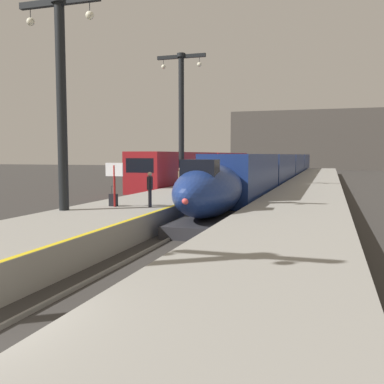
{
  "coord_description": "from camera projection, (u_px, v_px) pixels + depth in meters",
  "views": [
    {
      "loc": [
        5.59,
        -5.09,
        3.56
      ],
      "look_at": [
        -0.64,
        14.61,
        1.8
      ],
      "focal_mm": 41.07,
      "sensor_mm": 36.0,
      "label": 1
    }
  ],
  "objects": [
    {
      "name": "rolling_suitcase",
      "position": [
        113.0,
        200.0,
        21.43
      ],
      "size": [
        0.4,
        0.22,
        0.98
      ],
      "color": "black",
      "rests_on": "platform_left"
    },
    {
      "name": "station_column_far",
      "position": [
        181.0,
        108.0,
        34.98
      ],
      "size": [
        4.0,
        0.68,
        10.49
      ],
      "color": "black",
      "rests_on": "platform_left"
    },
    {
      "name": "rail_main_left",
      "position": [
        242.0,
        201.0,
        33.16
      ],
      "size": [
        0.08,
        110.0,
        0.12
      ],
      "primitive_type": "cube",
      "color": "slate",
      "rests_on": "ground"
    },
    {
      "name": "rail_secondary_right",
      "position": [
        161.0,
        198.0,
        35.15
      ],
      "size": [
        0.08,
        110.0,
        0.12
      ],
      "primitive_type": "cube",
      "color": "slate",
      "rests_on": "ground"
    },
    {
      "name": "platform_right",
      "position": [
        305.0,
        201.0,
        29.07
      ],
      "size": [
        4.8,
        110.0,
        1.05
      ],
      "primitive_type": "cube",
      "color": "gray",
      "rests_on": "ground"
    },
    {
      "name": "platform_left",
      "position": [
        189.0,
        197.0,
        31.5
      ],
      "size": [
        4.8,
        110.0,
        1.05
      ],
      "primitive_type": "cube",
      "color": "gray",
      "rests_on": "ground"
    },
    {
      "name": "regional_train_adjacent",
      "position": [
        205.0,
        167.0,
        50.21
      ],
      "size": [
        2.85,
        36.6,
        3.8
      ],
      "color": "maroon",
      "rests_on": "ground"
    },
    {
      "name": "passenger_far_waiting",
      "position": [
        181.0,
        178.0,
        28.26
      ],
      "size": [
        0.22,
        0.57,
        1.69
      ],
      "color": "#23232D",
      "rests_on": "platform_left"
    },
    {
      "name": "rail_secondary_left",
      "position": [
        143.0,
        198.0,
        35.6
      ],
      "size": [
        0.08,
        110.0,
        0.12
      ],
      "primitive_type": "cube",
      "color": "slate",
      "rests_on": "ground"
    },
    {
      "name": "terminus_back_wall",
      "position": [
        306.0,
        140.0,
        103.13
      ],
      "size": [
        36.0,
        2.0,
        14.0
      ],
      "primitive_type": "cube",
      "color": "#4C4742",
      "rests_on": "ground"
    },
    {
      "name": "passenger_near_edge",
      "position": [
        150.0,
        186.0,
        21.02
      ],
      "size": [
        0.29,
        0.56,
        1.69
      ],
      "color": "#23232D",
      "rests_on": "platform_left"
    },
    {
      "name": "station_column_mid",
      "position": [
        61.0,
        84.0,
        19.42
      ],
      "size": [
        4.0,
        0.68,
        9.4
      ],
      "color": "black",
      "rests_on": "platform_left"
    },
    {
      "name": "platform_left_safety_stripe",
      "position": [
        220.0,
        190.0,
        30.77
      ],
      "size": [
        0.2,
        107.8,
        0.01
      ],
      "primitive_type": "cube",
      "color": "yellow",
      "rests_on": "platform_left"
    },
    {
      "name": "passenger_mid_platform",
      "position": [
        183.0,
        182.0,
        24.7
      ],
      "size": [
        0.44,
        0.42,
        1.69
      ],
      "color": "#23232D",
      "rests_on": "platform_left"
    },
    {
      "name": "rail_main_right",
      "position": [
        262.0,
        202.0,
        32.71
      ],
      "size": [
        0.08,
        110.0,
        0.12
      ],
      "primitive_type": "cube",
      "color": "slate",
      "rests_on": "ground"
    },
    {
      "name": "departure_info_board",
      "position": [
        114.0,
        176.0,
        21.07
      ],
      "size": [
        0.9,
        0.1,
        2.12
      ],
      "color": "maroon",
      "rests_on": "platform_left"
    },
    {
      "name": "highspeed_train_main",
      "position": [
        282.0,
        168.0,
        53.07
      ],
      "size": [
        2.92,
        76.1,
        3.6
      ],
      "color": "navy",
      "rests_on": "ground"
    }
  ]
}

